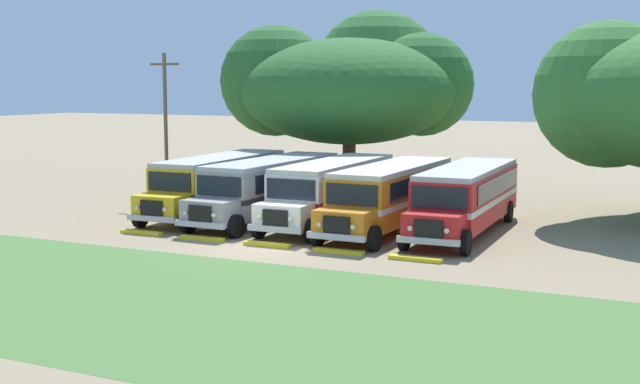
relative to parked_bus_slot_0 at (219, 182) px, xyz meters
The scene contains 14 objects.
ground_plane 9.18m from the parked_bus_slot_0, 46.55° to the right, with size 220.00×220.00×0.00m, color #937F60.
foreground_grass_strip 16.13m from the parked_bus_slot_0, 67.20° to the right, with size 80.00×11.71×0.01m, color #4C7538.
parked_bus_slot_0 is the anchor object (origin of this frame).
parked_bus_slot_1 3.10m from the parked_bus_slot_0, ahead, with size 2.86×10.86×2.82m.
parked_bus_slot_2 6.15m from the parked_bus_slot_0, ahead, with size 2.89×10.86×2.82m.
parked_bus_slot_3 9.21m from the parked_bus_slot_0, ahead, with size 2.72×10.85×2.82m.
parked_bus_slot_4 12.39m from the parked_bus_slot_0, ahead, with size 2.99×10.88×2.82m.
curb_wheelstop_0 6.44m from the parked_bus_slot_0, 89.37° to the right, with size 2.00×0.36×0.15m, color yellow.
curb_wheelstop_1 7.16m from the parked_bus_slot_0, 63.32° to the right, with size 2.00×0.36×0.15m, color yellow.
curb_wheelstop_2 8.95m from the parked_bus_slot_0, 45.17° to the right, with size 2.00×0.36×0.15m, color yellow.
curb_wheelstop_3 11.31m from the parked_bus_slot_0, 33.95° to the right, with size 2.00×0.36×0.15m, color yellow.
curb_wheelstop_4 13.95m from the parked_bus_slot_0, 26.83° to the right, with size 2.00×0.36×0.15m, color yellow.
broad_shade_tree 13.03m from the parked_bus_slot_0, 80.06° to the left, with size 14.49×15.34×10.97m.
utility_pole 6.08m from the parked_bus_slot_0, 153.46° to the left, with size 1.80×0.20×8.00m.
Camera 1 is at (15.80, -27.82, 6.42)m, focal length 46.66 mm.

